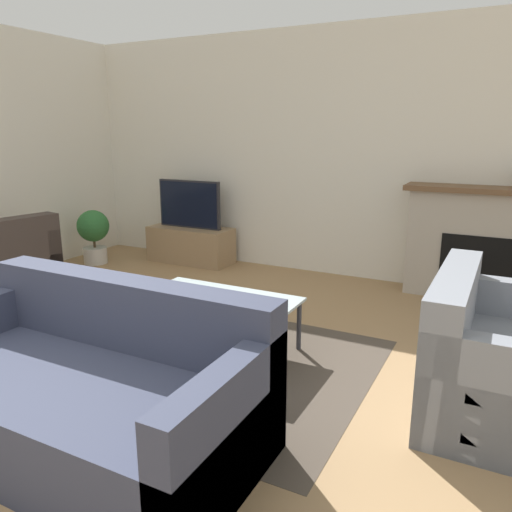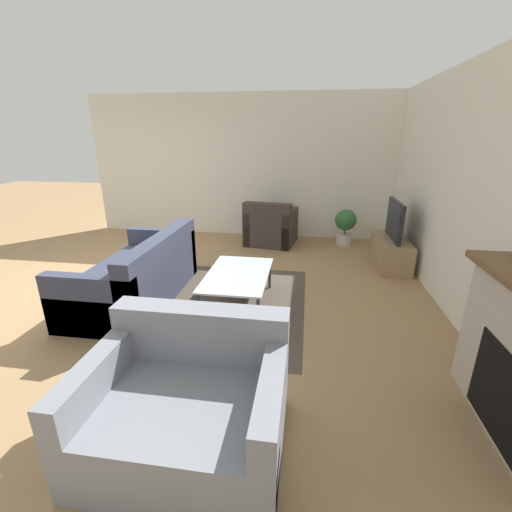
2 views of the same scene
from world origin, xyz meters
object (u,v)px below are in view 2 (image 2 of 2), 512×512
(tv, at_px, (395,220))
(couch_sectional, at_px, (138,277))
(couch_loveseat, at_px, (189,406))
(potted_plant, at_px, (345,224))
(armchair_by_window, at_px, (271,228))
(coffee_table, at_px, (238,276))

(tv, height_order, couch_sectional, tv)
(couch_loveseat, bearing_deg, couch_sectional, 124.01)
(tv, xyz_separation_m, potted_plant, (-1.02, -0.60, -0.34))
(armchair_by_window, height_order, potted_plant, armchair_by_window)
(armchair_by_window, xyz_separation_m, potted_plant, (-0.16, 1.37, 0.09))
(couch_sectional, distance_m, armchair_by_window, 2.86)
(couch_loveseat, bearing_deg, armchair_by_window, 89.39)
(coffee_table, bearing_deg, armchair_by_window, 177.35)
(tv, relative_size, couch_loveseat, 0.70)
(couch_loveseat, xyz_separation_m, armchair_by_window, (-4.47, 0.05, 0.01))
(armchair_by_window, xyz_separation_m, coffee_table, (2.51, -0.12, 0.07))
(tv, relative_size, armchair_by_window, 0.87)
(couch_sectional, relative_size, coffee_table, 1.62)
(couch_sectional, bearing_deg, tv, 116.30)
(couch_sectional, xyz_separation_m, potted_plant, (-2.67, 2.74, 0.10))
(couch_loveseat, bearing_deg, potted_plant, 73.04)
(tv, distance_m, couch_loveseat, 4.16)
(armchair_by_window, bearing_deg, couch_loveseat, 98.89)
(armchair_by_window, bearing_deg, potted_plant, -163.65)
(coffee_table, bearing_deg, couch_loveseat, 2.00)
(tv, xyz_separation_m, couch_sectional, (1.65, -3.34, -0.44))
(armchair_by_window, bearing_deg, coffee_table, 96.85)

